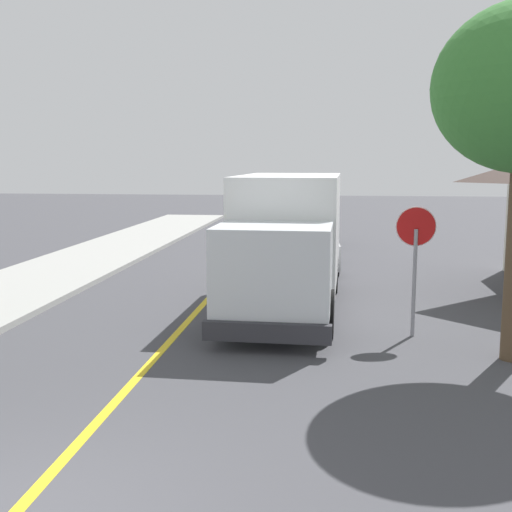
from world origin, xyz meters
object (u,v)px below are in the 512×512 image
parked_car_mid (299,227)px  parked_car_near (309,245)px  stop_sign (415,246)px  box_truck (287,236)px

parked_car_mid → parked_car_near: bearing=-83.7°
parked_car_mid → stop_sign: bearing=-77.5°
box_truck → stop_sign: size_ratio=2.73×
box_truck → parked_car_mid: bearing=91.5°
parked_car_near → stop_sign: (2.40, -8.01, 1.06)m
box_truck → stop_sign: bearing=-39.1°
parked_car_near → parked_car_mid: same height
parked_car_mid → stop_sign: 14.11m
parked_car_near → parked_car_mid: 5.76m
box_truck → parked_car_near: bearing=86.7°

